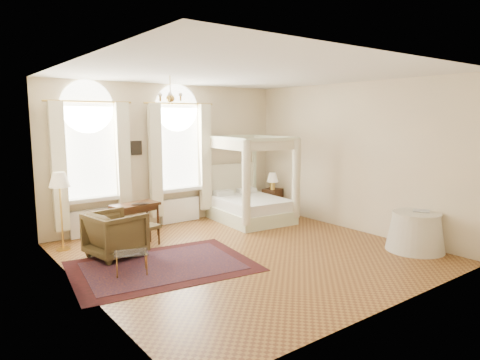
# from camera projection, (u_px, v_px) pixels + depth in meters

# --- Properties ---
(ground) EXTENTS (6.00, 6.00, 0.00)m
(ground) POSITION_uv_depth(u_px,v_px,m) (247.00, 253.00, 8.04)
(ground) COLOR brown
(ground) RESTS_ON ground
(room_walls) EXTENTS (6.00, 6.00, 6.00)m
(room_walls) POSITION_uv_depth(u_px,v_px,m) (247.00, 148.00, 7.75)
(room_walls) COLOR beige
(room_walls) RESTS_ON ground
(window_left) EXTENTS (1.62, 0.27, 3.29)m
(window_left) POSITION_uv_depth(u_px,v_px,m) (92.00, 167.00, 8.96)
(window_left) COLOR white
(window_left) RESTS_ON room_walls
(window_right) EXTENTS (1.62, 0.27, 3.29)m
(window_right) POSITION_uv_depth(u_px,v_px,m) (180.00, 161.00, 10.21)
(window_right) COLOR white
(window_right) RESTS_ON room_walls
(chandelier) EXTENTS (0.51, 0.45, 0.50)m
(chandelier) POSITION_uv_depth(u_px,v_px,m) (170.00, 97.00, 8.03)
(chandelier) COLOR gold
(chandelier) RESTS_ON room_walls
(wall_pictures) EXTENTS (2.54, 0.03, 0.39)m
(wall_pictures) POSITION_uv_depth(u_px,v_px,m) (173.00, 145.00, 10.17)
(wall_pictures) COLOR black
(wall_pictures) RESTS_ON room_walls
(canopy_bed) EXTENTS (1.73, 2.05, 2.08)m
(canopy_bed) POSITION_uv_depth(u_px,v_px,m) (251.00, 202.00, 10.50)
(canopy_bed) COLOR beige
(canopy_bed) RESTS_ON ground
(nightstand) EXTENTS (0.55, 0.52, 0.64)m
(nightstand) POSITION_uv_depth(u_px,v_px,m) (272.00, 201.00, 11.46)
(nightstand) COLOR #3B1F10
(nightstand) RESTS_ON ground
(nightstand_lamp) EXTENTS (0.30, 0.30, 0.44)m
(nightstand_lamp) POSITION_uv_depth(u_px,v_px,m) (273.00, 179.00, 11.26)
(nightstand_lamp) COLOR gold
(nightstand_lamp) RESTS_ON nightstand
(writing_desk) EXTENTS (1.05, 0.67, 0.73)m
(writing_desk) POSITION_uv_depth(u_px,v_px,m) (135.00, 208.00, 9.02)
(writing_desk) COLOR #3B1F10
(writing_desk) RESTS_ON ground
(laptop) EXTENTS (0.41, 0.34, 0.03)m
(laptop) POSITION_uv_depth(u_px,v_px,m) (140.00, 204.00, 8.93)
(laptop) COLOR black
(laptop) RESTS_ON writing_desk
(stool) EXTENTS (0.43, 0.43, 0.41)m
(stool) POSITION_uv_depth(u_px,v_px,m) (149.00, 228.00, 8.51)
(stool) COLOR #4E3E21
(stool) RESTS_ON ground
(armchair) EXTENTS (1.06, 1.04, 0.83)m
(armchair) POSITION_uv_depth(u_px,v_px,m) (116.00, 234.00, 7.79)
(armchair) COLOR #42341C
(armchair) RESTS_ON ground
(coffee_table) EXTENTS (0.63, 0.53, 0.36)m
(coffee_table) POSITION_uv_depth(u_px,v_px,m) (131.00, 254.00, 6.91)
(coffee_table) COLOR silver
(coffee_table) RESTS_ON ground
(floor_lamp) EXTENTS (0.39, 0.39, 1.51)m
(floor_lamp) POSITION_uv_depth(u_px,v_px,m) (59.00, 184.00, 8.06)
(floor_lamp) COLOR gold
(floor_lamp) RESTS_ON ground
(oriental_rug) EXTENTS (3.26, 2.54, 0.01)m
(oriental_rug) POSITION_uv_depth(u_px,v_px,m) (163.00, 266.00, 7.31)
(oriental_rug) COLOR #3D0E10
(oriental_rug) RESTS_ON ground
(side_table) EXTENTS (1.09, 1.09, 0.74)m
(side_table) POSITION_uv_depth(u_px,v_px,m) (416.00, 232.00, 8.16)
(side_table) COLOR silver
(side_table) RESTS_ON ground
(book) EXTENTS (0.34, 0.37, 0.03)m
(book) POSITION_uv_depth(u_px,v_px,m) (421.00, 212.00, 8.06)
(book) COLOR black
(book) RESTS_ON side_table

